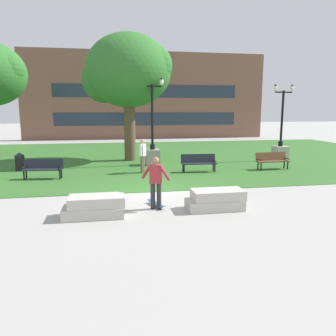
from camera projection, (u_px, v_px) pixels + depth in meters
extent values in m
plane|color=#A3A09B|center=(151.00, 192.00, 12.80)|extent=(140.00, 140.00, 0.00)
cube|color=#336628|center=(133.00, 157.00, 22.49)|extent=(40.00, 20.00, 0.02)
cube|color=#B2ADA3|center=(94.00, 211.00, 9.86)|extent=(1.80, 0.90, 0.32)
cube|color=#BBB6AB|center=(97.00, 201.00, 9.82)|extent=(1.66, 0.83, 0.32)
cube|color=#B2ADA3|center=(214.00, 204.00, 10.60)|extent=(1.80, 0.90, 0.32)
cube|color=#BBB6AB|center=(218.00, 195.00, 10.56)|extent=(1.66, 0.83, 0.32)
cylinder|color=#28282D|center=(153.00, 196.00, 10.59)|extent=(0.15, 0.15, 0.86)
cylinder|color=#28282D|center=(159.00, 196.00, 10.59)|extent=(0.15, 0.15, 0.86)
cube|color=maroon|center=(156.00, 174.00, 10.46)|extent=(0.44, 0.31, 0.60)
cylinder|color=maroon|center=(147.00, 171.00, 10.60)|extent=(0.39, 0.17, 0.52)
cylinder|color=maroon|center=(165.00, 173.00, 10.30)|extent=(0.39, 0.17, 0.52)
sphere|color=#9E7051|center=(156.00, 160.00, 10.38)|extent=(0.22, 0.22, 0.22)
cube|color=#2D4C75|center=(156.00, 204.00, 10.92)|extent=(0.44, 0.82, 0.02)
cube|color=#2D4C75|center=(151.00, 200.00, 11.31)|extent=(0.23, 0.18, 0.06)
cube|color=#2D4C75|center=(163.00, 207.00, 10.53)|extent=(0.23, 0.18, 0.06)
cylinder|color=silver|center=(151.00, 204.00, 11.07)|extent=(0.05, 0.06, 0.06)
cylinder|color=silver|center=(157.00, 203.00, 11.18)|extent=(0.05, 0.06, 0.06)
cylinder|color=silver|center=(156.00, 208.00, 10.69)|extent=(0.05, 0.06, 0.06)
cylinder|color=silver|center=(162.00, 207.00, 10.79)|extent=(0.05, 0.06, 0.06)
cube|color=#1E232D|center=(199.00, 164.00, 16.81)|extent=(1.82, 0.54, 0.05)
cube|color=#1E232D|center=(198.00, 158.00, 17.01)|extent=(1.80, 0.23, 0.46)
cube|color=black|center=(183.00, 162.00, 16.69)|extent=(0.08, 0.40, 0.04)
cube|color=black|center=(215.00, 161.00, 16.88)|extent=(0.08, 0.40, 0.04)
cylinder|color=black|center=(184.00, 169.00, 16.60)|extent=(0.07, 0.07, 0.41)
cylinder|color=black|center=(215.00, 168.00, 16.78)|extent=(0.07, 0.07, 0.41)
cylinder|color=black|center=(183.00, 168.00, 16.91)|extent=(0.07, 0.07, 0.41)
cylinder|color=black|center=(213.00, 167.00, 17.09)|extent=(0.07, 0.07, 0.41)
cube|color=#1E232D|center=(43.00, 170.00, 15.10)|extent=(1.83, 0.60, 0.05)
cube|color=#1E232D|center=(44.00, 164.00, 15.31)|extent=(1.80, 0.28, 0.46)
cube|color=black|center=(24.00, 167.00, 15.01)|extent=(0.09, 0.40, 0.04)
cube|color=black|center=(61.00, 167.00, 15.15)|extent=(0.09, 0.40, 0.04)
cylinder|color=black|center=(24.00, 176.00, 14.92)|extent=(0.07, 0.07, 0.41)
cylinder|color=black|center=(60.00, 175.00, 15.05)|extent=(0.07, 0.07, 0.41)
cylinder|color=black|center=(26.00, 174.00, 15.23)|extent=(0.07, 0.07, 0.41)
cylinder|color=black|center=(61.00, 174.00, 15.37)|extent=(0.07, 0.07, 0.41)
cube|color=brown|center=(273.00, 161.00, 17.53)|extent=(1.83, 0.58, 0.05)
cube|color=brown|center=(271.00, 156.00, 17.73)|extent=(1.80, 0.26, 0.46)
cube|color=black|center=(259.00, 160.00, 17.31)|extent=(0.09, 0.40, 0.04)
cube|color=black|center=(287.00, 159.00, 17.72)|extent=(0.09, 0.40, 0.04)
cylinder|color=black|center=(261.00, 167.00, 17.23)|extent=(0.07, 0.07, 0.41)
cylinder|color=black|center=(288.00, 165.00, 17.62)|extent=(0.07, 0.07, 0.41)
cylinder|color=black|center=(258.00, 166.00, 17.53)|extent=(0.07, 0.07, 0.41)
cylinder|color=black|center=(284.00, 165.00, 17.92)|extent=(0.07, 0.07, 0.41)
cube|color=gray|center=(153.00, 157.00, 19.00)|extent=(0.80, 0.80, 0.90)
cylinder|color=black|center=(152.00, 147.00, 18.90)|extent=(0.28, 0.28, 0.30)
cylinder|color=black|center=(152.00, 118.00, 18.60)|extent=(0.14, 0.14, 3.66)
cube|color=black|center=(152.00, 86.00, 18.30)|extent=(1.10, 0.08, 0.08)
ellipsoid|color=white|center=(142.00, 82.00, 18.16)|extent=(0.22, 0.22, 0.36)
cone|color=black|center=(142.00, 78.00, 18.13)|extent=(0.20, 0.20, 0.13)
ellipsoid|color=white|center=(162.00, 82.00, 18.35)|extent=(0.22, 0.22, 0.36)
cone|color=black|center=(162.00, 78.00, 18.32)|extent=(0.20, 0.20, 0.13)
cube|color=#ADA89E|center=(280.00, 153.00, 20.73)|extent=(0.80, 0.80, 0.90)
cylinder|color=black|center=(280.00, 144.00, 20.63)|extent=(0.28, 0.28, 0.30)
cylinder|color=black|center=(282.00, 119.00, 20.35)|extent=(0.14, 0.14, 3.43)
cube|color=black|center=(284.00, 92.00, 20.07)|extent=(1.10, 0.08, 0.08)
ellipsoid|color=white|center=(276.00, 88.00, 19.93)|extent=(0.22, 0.22, 0.36)
cone|color=black|center=(276.00, 85.00, 19.90)|extent=(0.20, 0.20, 0.13)
ellipsoid|color=white|center=(292.00, 88.00, 20.12)|extent=(0.22, 0.22, 0.36)
cone|color=black|center=(292.00, 85.00, 20.09)|extent=(0.20, 0.20, 0.13)
sphere|color=#2D6B28|center=(5.00, 69.00, 22.36)|extent=(2.60, 2.60, 2.60)
cylinder|color=brown|center=(130.00, 128.00, 20.52)|extent=(0.70, 0.70, 4.08)
ellipsoid|color=#2D6B28|center=(128.00, 71.00, 19.91)|extent=(5.20, 5.20, 4.42)
sphere|color=#2D6B28|center=(105.00, 80.00, 20.26)|extent=(2.86, 2.86, 2.86)
sphere|color=#2D6B28|center=(151.00, 66.00, 19.58)|extent=(2.60, 2.60, 2.60)
cylinder|color=black|center=(20.00, 163.00, 17.19)|extent=(0.48, 0.48, 0.80)
cone|color=black|center=(19.00, 154.00, 17.11)|extent=(0.49, 0.49, 0.16)
cylinder|color=brown|center=(142.00, 165.00, 16.55)|extent=(0.15, 0.15, 0.86)
cylinder|color=brown|center=(143.00, 164.00, 16.73)|extent=(0.15, 0.15, 0.86)
cube|color=white|center=(142.00, 150.00, 16.51)|extent=(0.39, 0.47, 0.60)
cylinder|color=white|center=(141.00, 150.00, 16.28)|extent=(0.15, 0.17, 0.56)
cylinder|color=white|center=(144.00, 149.00, 16.73)|extent=(0.15, 0.17, 0.56)
sphere|color=tan|center=(142.00, 141.00, 16.43)|extent=(0.22, 0.22, 0.22)
cube|color=brown|center=(147.00, 96.00, 36.18)|extent=(26.67, 1.00, 9.41)
cube|color=#232D3D|center=(148.00, 119.00, 36.12)|extent=(20.00, 0.03, 1.40)
cube|color=#232D3D|center=(148.00, 91.00, 35.59)|extent=(20.00, 0.03, 1.40)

